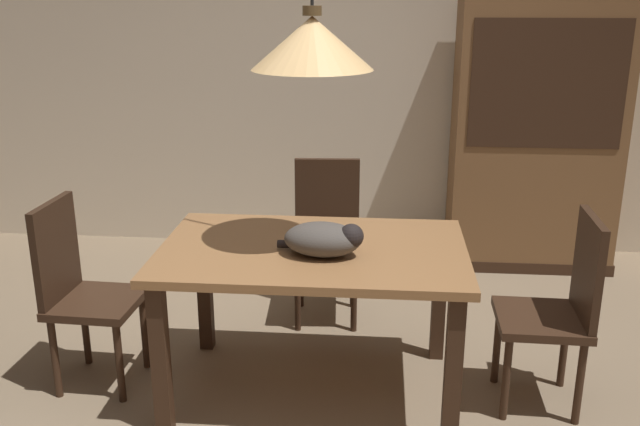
% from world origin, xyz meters
% --- Properties ---
extents(back_wall, '(6.40, 0.10, 2.90)m').
position_xyz_m(back_wall, '(0.00, 2.65, 1.45)').
color(back_wall, beige).
rests_on(back_wall, ground).
extents(dining_table, '(1.40, 0.90, 0.75)m').
position_xyz_m(dining_table, '(-0.03, 0.52, 0.65)').
color(dining_table, olive).
rests_on(dining_table, ground).
extents(chair_far_back, '(0.42, 0.42, 0.93)m').
position_xyz_m(chair_far_back, '(-0.03, 1.39, 0.51)').
color(chair_far_back, '#382316').
rests_on(chair_far_back, ground).
extents(chair_left_side, '(0.42, 0.42, 0.93)m').
position_xyz_m(chair_left_side, '(-1.15, 0.52, 0.51)').
color(chair_left_side, '#382316').
rests_on(chair_left_side, ground).
extents(chair_right_side, '(0.41, 0.41, 0.93)m').
position_xyz_m(chair_right_side, '(1.10, 0.51, 0.51)').
color(chair_right_side, '#382316').
rests_on(chair_right_side, ground).
extents(cat_sleeping, '(0.39, 0.24, 0.16)m').
position_xyz_m(cat_sleeping, '(0.04, 0.42, 0.83)').
color(cat_sleeping, '#4C4742').
rests_on(cat_sleeping, dining_table).
extents(pendant_lamp, '(0.52, 0.52, 1.30)m').
position_xyz_m(pendant_lamp, '(-0.03, 0.52, 1.66)').
color(pendant_lamp, '#E5B775').
extents(hutch_bookcase, '(1.12, 0.45, 1.85)m').
position_xyz_m(hutch_bookcase, '(1.31, 2.32, 0.89)').
color(hutch_bookcase, brown).
rests_on(hutch_bookcase, ground).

